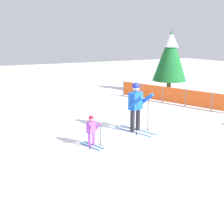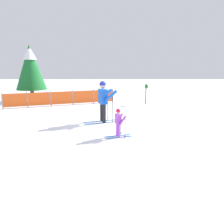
{
  "view_description": "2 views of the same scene",
  "coord_description": "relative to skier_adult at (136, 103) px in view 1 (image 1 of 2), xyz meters",
  "views": [
    {
      "loc": [
        8.27,
        -5.79,
        3.41
      ],
      "look_at": [
        0.1,
        -1.37,
        0.97
      ],
      "focal_mm": 45.0,
      "sensor_mm": 36.0,
      "label": 1
    },
    {
      "loc": [
        0.19,
        -9.79,
        2.54
      ],
      "look_at": [
        0.15,
        -1.39,
        0.72
      ],
      "focal_mm": 35.0,
      "sensor_mm": 36.0,
      "label": 2
    }
  ],
  "objects": [
    {
      "name": "ground_plane",
      "position": [
        0.19,
        0.19,
        -1.11
      ],
      "size": [
        60.0,
        60.0,
        0.0
      ],
      "primitive_type": "plane",
      "color": "white"
    },
    {
      "name": "conifer_far",
      "position": [
        -5.35,
        5.99,
        1.3
      ],
      "size": [
        2.1,
        2.1,
        3.91
      ],
      "color": "#4C3823",
      "rests_on": "ground_plane"
    },
    {
      "name": "skier_child",
      "position": [
        0.61,
        -2.1,
        -0.51
      ],
      "size": [
        0.99,
        0.55,
        1.04
      ],
      "rotation": [
        0.0,
        0.0,
        0.29
      ],
      "color": "#1966B2",
      "rests_on": "ground_plane"
    },
    {
      "name": "skier_adult",
      "position": [
        0.0,
        0.0,
        0.0
      ],
      "size": [
        1.78,
        1.02,
        1.86
      ],
      "rotation": [
        0.0,
        0.0,
        0.34
      ],
      "color": "#1966B2",
      "rests_on": "ground_plane"
    },
    {
      "name": "safety_fence",
      "position": [
        -2.83,
        4.26,
        -0.64
      ],
      "size": [
        6.6,
        2.39,
        0.95
      ],
      "rotation": [
        0.0,
        0.0,
        0.34
      ],
      "color": "gray",
      "rests_on": "ground_plane"
    }
  ]
}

